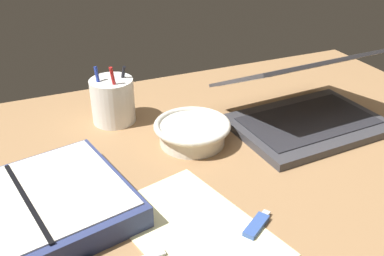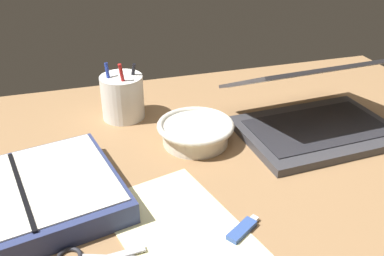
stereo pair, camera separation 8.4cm
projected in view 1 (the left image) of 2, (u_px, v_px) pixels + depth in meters
desk_top at (215, 179)px, 82.87cm from camera, size 140.00×100.00×2.00cm
laptop at (304, 105)px, 97.87cm from camera, size 35.19×30.81×17.78cm
bowl at (192, 131)px, 91.45cm from camera, size 16.52×16.52×4.90cm
pen_cup at (113, 100)px, 99.00cm from camera, size 9.99×9.99×14.54cm
planner at (29, 210)px, 69.97cm from camera, size 36.42×32.03×4.58cm
paper_sheet_front at (194, 229)px, 68.94cm from camera, size 25.02×32.08×0.16cm
usb_drive at (257, 225)px, 69.20cm from camera, size 6.90×5.28×1.00cm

